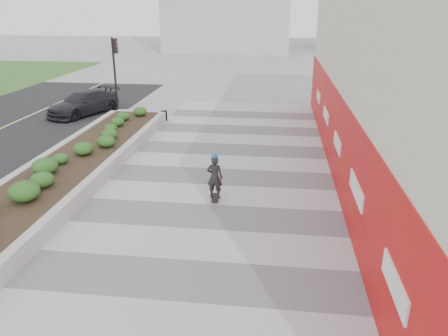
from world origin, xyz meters
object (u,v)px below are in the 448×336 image
at_px(traffic_signal_near, 115,64).
at_px(skateboarder, 215,177).
at_px(planter, 63,171).
at_px(car_dark, 83,103).

distance_m(traffic_signal_near, skateboarder, 13.53).
relative_size(planter, car_dark, 4.00).
bearing_deg(planter, car_dark, 109.85).
xyz_separation_m(skateboarder, car_dark, (-9.04, 10.61, -0.13)).
bearing_deg(skateboarder, car_dark, 123.89).
bearing_deg(planter, traffic_signal_near, 99.35).
bearing_deg(planter, skateboarder, -8.03).
distance_m(planter, car_dark, 10.46).
xyz_separation_m(traffic_signal_near, car_dark, (-1.82, -0.67, -2.11)).
xyz_separation_m(traffic_signal_near, skateboarder, (7.22, -11.27, -1.98)).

